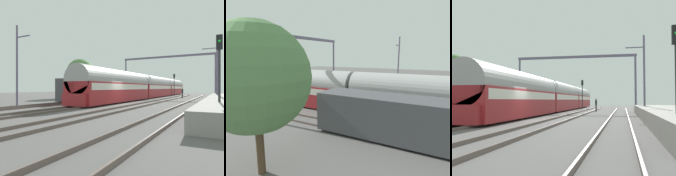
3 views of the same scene
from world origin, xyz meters
TOP-DOWN VIEW (x-y plane):
  - ground at (0.00, 0.00)m, footprint 120.00×120.00m
  - track_far_west at (-6.39, 0.00)m, footprint 1.52×60.00m
  - track_west at (-2.13, 0.00)m, footprint 1.52×60.00m
  - track_east at (2.13, 0.00)m, footprint 1.52×60.00m
  - track_far_east at (6.39, 0.00)m, footprint 1.52×60.00m
  - passenger_train at (-2.13, 18.91)m, footprint 2.93×49.20m
  - freight_car at (-6.39, 4.49)m, footprint 2.80×13.00m
  - person_crossing at (3.04, 18.87)m, footprint 0.24×0.40m
  - railway_signal_near at (9.12, -5.89)m, footprint 0.36×0.30m
  - railway_signal_far at (-0.21, 28.02)m, footprint 0.36×0.30m
  - catenary_gantry at (0.00, 19.39)m, footprint 17.18×0.28m
  - catenary_pole_west_near at (-8.74, -6.28)m, footprint 1.90×0.20m
  - catenary_pole_east_mid at (8.74, 9.08)m, footprint 1.90×0.20m
  - tree_west_background at (-13.29, 10.22)m, footprint 4.94×4.94m

SIDE VIEW (x-z plane):
  - ground at x=0.00m, z-range 0.00..0.00m
  - track_far_west at x=-6.39m, z-range 0.00..0.16m
  - track_west at x=-2.13m, z-range 0.00..0.16m
  - track_east at x=2.13m, z-range 0.00..0.16m
  - track_far_east at x=6.39m, z-range 0.00..0.16m
  - person_crossing at x=3.04m, z-range 0.16..1.89m
  - freight_car at x=-6.39m, z-range 0.12..2.82m
  - passenger_train at x=-2.13m, z-range 0.06..3.88m
  - railway_signal_far at x=-0.21m, z-range 0.71..5.68m
  - railway_signal_near at x=9.12m, z-range 0.70..5.69m
  - catenary_pole_west_near at x=-8.74m, z-range 0.15..8.15m
  - catenary_pole_east_mid at x=8.74m, z-range 0.15..8.15m
  - tree_west_background at x=-13.29m, z-range 1.03..8.06m
  - catenary_gantry at x=0.00m, z-range 2.01..9.87m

